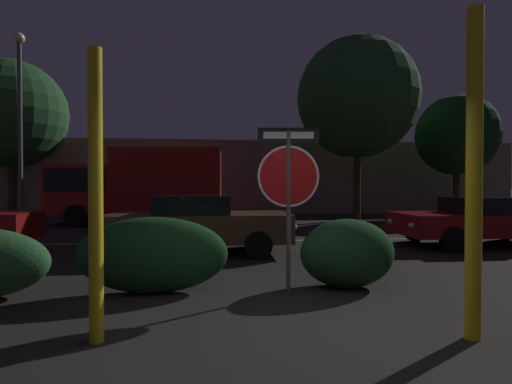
{
  "coord_description": "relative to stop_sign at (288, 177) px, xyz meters",
  "views": [
    {
      "loc": [
        -0.76,
        -4.1,
        1.58
      ],
      "look_at": [
        0.23,
        4.89,
        1.43
      ],
      "focal_mm": 28.0,
      "sensor_mm": 36.0,
      "label": 1
    }
  ],
  "objects": [
    {
      "name": "passing_car_2",
      "position": [
        -1.43,
        3.6,
        -1.01
      ],
      "size": [
        4.32,
        2.0,
        1.35
      ],
      "rotation": [
        0.0,
        0.0,
        -1.59
      ],
      "color": "brown",
      "rests_on": "ground_plane"
    },
    {
      "name": "street_lamp",
      "position": [
        -8.37,
        10.36,
        2.8
      ],
      "size": [
        0.41,
        0.41,
        7.37
      ],
      "color": "#4C4C51",
      "rests_on": "ground_plane"
    },
    {
      "name": "tree_0",
      "position": [
        5.48,
        11.87,
        3.86
      ],
      "size": [
        5.48,
        5.48,
        8.31
      ],
      "color": "#422D1E",
      "rests_on": "ground_plane"
    },
    {
      "name": "tree_1",
      "position": [
        -11.01,
        15.29,
        3.42
      ],
      "size": [
        5.31,
        5.31,
        7.78
      ],
      "color": "#422D1E",
      "rests_on": "ground_plane"
    },
    {
      "name": "road_center_stripe",
      "position": [
        -0.35,
        5.47,
        -1.7
      ],
      "size": [
        33.13,
        0.12,
        0.01
      ],
      "primitive_type": "cube",
      "color": "gold",
      "rests_on": "ground_plane"
    },
    {
      "name": "yellow_pole_left",
      "position": [
        -2.27,
        -1.58,
        -0.23
      ],
      "size": [
        0.14,
        0.14,
        2.96
      ],
      "primitive_type": "cylinder",
      "color": "yellow",
      "rests_on": "ground_plane"
    },
    {
      "name": "ground_plane",
      "position": [
        -0.35,
        -1.63,
        -1.71
      ],
      "size": [
        260.0,
        260.0,
        0.0
      ],
      "primitive_type": "plane",
      "color": "black"
    },
    {
      "name": "yellow_pole_right",
      "position": [
        1.55,
        -1.93,
        -0.01
      ],
      "size": [
        0.16,
        0.16,
        3.39
      ],
      "primitive_type": "cylinder",
      "color": "yellow",
      "rests_on": "ground_plane"
    },
    {
      "name": "tree_2",
      "position": [
        10.82,
        12.63,
        2.33
      ],
      "size": [
        3.91,
        3.91,
        6.0
      ],
      "color": "#422D1E",
      "rests_on": "ground_plane"
    },
    {
      "name": "delivery_truck",
      "position": [
        -4.12,
        10.88,
        -0.09
      ],
      "size": [
        6.83,
        2.91,
        3.03
      ],
      "rotation": [
        0.0,
        0.0,
        1.49
      ],
      "color": "maroon",
      "rests_on": "ground_plane"
    },
    {
      "name": "passing_car_3",
      "position": [
        5.95,
        4.0,
        -1.05
      ],
      "size": [
        4.5,
        2.1,
        1.26
      ],
      "rotation": [
        0.0,
        0.0,
        1.55
      ],
      "color": "maroon",
      "rests_on": "ground_plane"
    },
    {
      "name": "hedge_bush_2",
      "position": [
        0.97,
        0.22,
        -1.17
      ],
      "size": [
        1.47,
        0.96,
        1.06
      ],
      "primitive_type": "ellipsoid",
      "color": "#19421E",
      "rests_on": "ground_plane"
    },
    {
      "name": "stop_sign",
      "position": [
        0.0,
        0.0,
        0.0
      ],
      "size": [
        0.9,
        0.11,
        2.42
      ],
      "rotation": [
        0.0,
        0.0,
        -0.1
      ],
      "color": "#4C4C51",
      "rests_on": "ground_plane"
    },
    {
      "name": "hedge_bush_1",
      "position": [
        -1.97,
        0.22,
        -1.15
      ],
      "size": [
        2.18,
        0.7,
        1.12
      ],
      "primitive_type": "ellipsoid",
      "color": "#19421E",
      "rests_on": "ground_plane"
    },
    {
      "name": "building_backdrop",
      "position": [
        1.8,
        17.99,
        0.3
      ],
      "size": [
        28.66,
        4.76,
        4.02
      ],
      "primitive_type": "cube",
      "color": "#7A6B5B",
      "rests_on": "ground_plane"
    }
  ]
}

